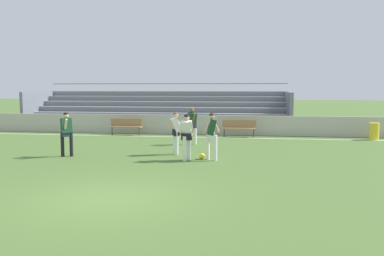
{
  "coord_description": "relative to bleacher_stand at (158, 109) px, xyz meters",
  "views": [
    {
      "loc": [
        3.38,
        -9.08,
        2.61
      ],
      "look_at": [
        0.89,
        7.6,
        0.94
      ],
      "focal_mm": 38.17,
      "sensor_mm": 36.0,
      "label": 1
    }
  ],
  "objects": [
    {
      "name": "field_line_sideline",
      "position": [
        2.65,
        -4.44,
        -1.24
      ],
      "size": [
        44.0,
        0.12,
        0.01
      ],
      "primitive_type": "cube",
      "color": "white",
      "rests_on": "ground"
    },
    {
      "name": "player_dark_challenging",
      "position": [
        4.58,
        -11.12,
        -0.22
      ],
      "size": [
        0.57,
        0.44,
        1.71
      ],
      "color": "white",
      "rests_on": "ground"
    },
    {
      "name": "trash_bin",
      "position": [
        12.07,
        -4.18,
        -0.81
      ],
      "size": [
        0.48,
        0.48,
        0.86
      ],
      "primitive_type": "cylinder",
      "color": "yellow",
      "rests_on": "ground"
    },
    {
      "name": "soccer_ball",
      "position": [
        4.21,
        -10.95,
        -1.13
      ],
      "size": [
        0.22,
        0.22,
        0.22
      ],
      "primitive_type": "sphere",
      "color": "yellow",
      "rests_on": "ground"
    },
    {
      "name": "bench_far_right",
      "position": [
        -0.91,
        -3.91,
        -0.7
      ],
      "size": [
        1.8,
        0.4,
        0.9
      ],
      "color": "#99754C",
      "rests_on": "ground"
    },
    {
      "name": "player_dark_overlapping",
      "position": [
        3.28,
        -7.16,
        -0.23
      ],
      "size": [
        0.49,
        0.68,
        1.69
      ],
      "color": "white",
      "rests_on": "ground"
    },
    {
      "name": "player_white_deep_cover",
      "position": [
        3.7,
        -11.28,
        -0.25
      ],
      "size": [
        0.5,
        0.47,
        1.67
      ],
      "color": "white",
      "rests_on": "ground"
    },
    {
      "name": "player_white_wide_left",
      "position": [
        3.06,
        -10.06,
        -0.24
      ],
      "size": [
        0.65,
        0.51,
        1.67
      ],
      "color": "white",
      "rests_on": "ground"
    },
    {
      "name": "bench_near_wall_gap",
      "position": [
        5.32,
        -3.91,
        -0.7
      ],
      "size": [
        1.8,
        0.4,
        0.9
      ],
      "color": "#99754C",
      "rests_on": "ground"
    },
    {
      "name": "ground_plane",
      "position": [
        2.65,
        -16.55,
        -1.24
      ],
      "size": [
        160.0,
        160.0,
        0.0
      ],
      "primitive_type": "plane",
      "color": "#4C6B30"
    },
    {
      "name": "sideline_wall",
      "position": [
        2.65,
        -3.07,
        -0.7
      ],
      "size": [
        48.0,
        0.16,
        1.08
      ],
      "primitive_type": "cube",
      "color": "#BCB7AD",
      "rests_on": "ground"
    },
    {
      "name": "player_dark_trailing_run",
      "position": [
        -0.95,
        -11.14,
        -0.23
      ],
      "size": [
        0.47,
        0.69,
        1.69
      ],
      "color": "black",
      "rests_on": "ground"
    },
    {
      "name": "bleacher_stand",
      "position": [
        0.0,
        0.0,
        0.0
      ],
      "size": [
        16.59,
        4.53,
        2.92
      ],
      "color": "#B2B2B7",
      "rests_on": "ground"
    }
  ]
}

